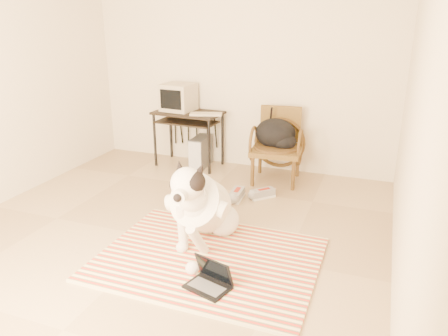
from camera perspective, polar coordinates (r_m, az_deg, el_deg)
The scene contains 14 objects.
floor at distance 4.10m, azimuth -8.35°, elevation -9.07°, with size 4.50×4.50×0.00m, color tan.
wall_back at distance 5.70m, azimuth 2.09°, elevation 13.49°, with size 4.50×4.50×0.00m, color beige.
wall_right at distance 3.19m, azimuth 23.95°, elevation 7.04°, with size 4.50×4.50×0.00m, color beige.
rug at distance 3.73m, azimuth -2.07°, elevation -11.74°, with size 1.80×1.38×0.02m.
dog at distance 3.85m, azimuth -2.95°, elevation -5.03°, with size 0.58×1.20×0.87m.
laptop at distance 3.36m, azimuth -1.82°, elevation -14.39°, with size 0.37×0.31×0.22m.
computer_desk at distance 5.78m, azimuth -4.75°, elevation 6.31°, with size 0.91×0.54×0.74m.
crt_monitor at distance 5.84m, azimuth -6.00°, elevation 9.18°, with size 0.43×0.41×0.35m.
desk_keyboard at distance 5.56m, azimuth -2.37°, elevation 7.05°, with size 0.40×0.15×0.03m, color #B6A88E.
pc_tower at distance 5.84m, azimuth -3.06°, elevation 2.10°, with size 0.20×0.44×0.40m.
rattan_chair at distance 5.33m, azimuth 6.98°, elevation 3.00°, with size 0.63×0.61×0.88m.
backpack at distance 5.29m, azimuth 6.92°, elevation 4.34°, with size 0.52×0.40×0.36m.
sneaker_left at distance 4.85m, azimuth 1.69°, elevation -3.56°, with size 0.14×0.31×0.11m.
sneaker_right at distance 4.91m, azimuth 5.04°, elevation -3.39°, with size 0.28×0.29×0.10m.
Camera 1 is at (1.80, -3.13, 1.95)m, focal length 35.00 mm.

